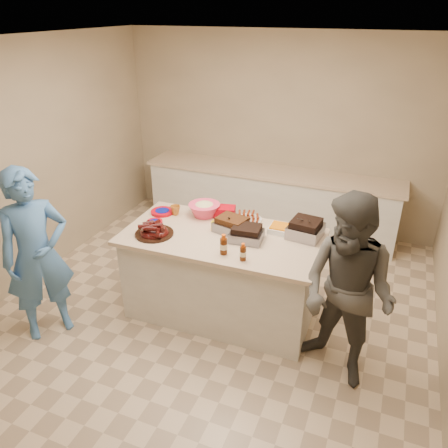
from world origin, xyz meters
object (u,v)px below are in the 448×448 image
at_px(island, 222,311).
at_px(roasting_pan, 305,237).
at_px(bbq_bottle_a, 224,254).
at_px(coleslaw_bowl, 204,216).
at_px(bbq_bottle_b, 243,260).
at_px(rib_platter, 154,234).
at_px(guest_gray, 335,371).
at_px(mustard_bottle, 213,230).
at_px(guest_blue, 53,328).
at_px(plastic_cup, 176,214).

bearing_deg(island, roasting_pan, 18.38).
distance_m(roasting_pan, bbq_bottle_a, 0.86).
height_order(coleslaw_bowl, bbq_bottle_b, coleslaw_bowl).
distance_m(rib_platter, bbq_bottle_b, 0.98).
bearing_deg(bbq_bottle_b, guest_gray, -3.80).
relative_size(roasting_pan, coleslaw_bowl, 0.92).
xyz_separation_m(roasting_pan, guest_gray, (0.51, -0.70, -0.93)).
bearing_deg(rib_platter, mustard_bottle, 31.10).
bearing_deg(rib_platter, guest_blue, -142.29).
bearing_deg(roasting_pan, mustard_bottle, -159.98).
height_order(rib_platter, guest_gray, rib_platter).
xyz_separation_m(bbq_bottle_a, bbq_bottle_b, (0.20, -0.04, 0.00)).
distance_m(island, bbq_bottle_a, 1.00).
xyz_separation_m(plastic_cup, guest_blue, (-0.85, -1.16, -0.93)).
bearing_deg(bbq_bottle_b, roasting_pan, 56.98).
bearing_deg(guest_blue, guest_gray, -44.65).
bearing_deg(bbq_bottle_b, plastic_cup, 148.24).
bearing_deg(rib_platter, guest_gray, -5.72).
bearing_deg(bbq_bottle_b, guest_blue, -163.55).
height_order(bbq_bottle_a, bbq_bottle_b, bbq_bottle_a).
height_order(island, coleslaw_bowl, coleslaw_bowl).
distance_m(island, plastic_cup, 1.16).
relative_size(bbq_bottle_a, mustard_bottle, 1.60).
distance_m(rib_platter, plastic_cup, 0.49).
height_order(coleslaw_bowl, mustard_bottle, coleslaw_bowl).
relative_size(rib_platter, bbq_bottle_a, 1.94).
xyz_separation_m(coleslaw_bowl, mustard_bottle, (0.22, -0.27, 0.00)).
xyz_separation_m(roasting_pan, coleslaw_bowl, (-1.11, 0.07, 0.00)).
bearing_deg(roasting_pan, rib_platter, -152.98).
relative_size(rib_platter, bbq_bottle_b, 2.27).
bearing_deg(guest_blue, mustard_bottle, -19.12).
xyz_separation_m(bbq_bottle_b, plastic_cup, (-1.00, 0.62, 0.00)).
height_order(rib_platter, coleslaw_bowl, coleslaw_bowl).
xyz_separation_m(bbq_bottle_a, guest_blue, (-1.65, -0.58, -0.93)).
bearing_deg(coleslaw_bowl, rib_platter, -116.15).
relative_size(bbq_bottle_b, mustard_bottle, 1.37).
distance_m(bbq_bottle_a, guest_blue, 1.98).
bearing_deg(plastic_cup, mustard_bottle, -19.46).
xyz_separation_m(bbq_bottle_b, guest_blue, (-1.85, -0.55, -0.93)).
height_order(roasting_pan, bbq_bottle_b, bbq_bottle_b).
bearing_deg(coleslaw_bowl, roasting_pan, -3.41).
relative_size(island, rib_platter, 5.12).
height_order(island, guest_gray, island).
relative_size(rib_platter, mustard_bottle, 3.10).
bearing_deg(plastic_cup, roasting_pan, 0.95).
relative_size(island, plastic_cup, 17.87).
bearing_deg(plastic_cup, bbq_bottle_a, -36.00).
xyz_separation_m(rib_platter, plastic_cup, (-0.02, 0.49, 0.00)).
bearing_deg(mustard_bottle, guest_blue, -144.58).
xyz_separation_m(island, roasting_pan, (0.76, 0.27, 0.93)).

